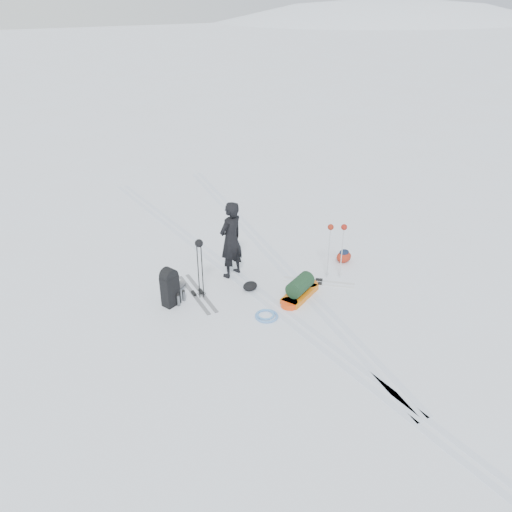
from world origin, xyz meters
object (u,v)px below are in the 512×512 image
object	(u,v)px
skier	(231,240)
pulk_sled	(300,289)
expedition_rucksack	(171,286)
ski_poles_black	(199,251)

from	to	relation	value
skier	pulk_sled	world-z (taller)	skier
skier	pulk_sled	xyz separation A→B (m)	(0.92, -1.75, -0.80)
skier	pulk_sled	distance (m)	2.13
skier	expedition_rucksack	world-z (taller)	skier
pulk_sled	ski_poles_black	bearing A→B (deg)	124.79
ski_poles_black	expedition_rucksack	bearing A→B (deg)	149.69
expedition_rucksack	ski_poles_black	distance (m)	1.09
skier	ski_poles_black	xyz separation A→B (m)	(-1.12, -0.60, 0.26)
expedition_rucksack	skier	bearing A→B (deg)	-7.71
pulk_sled	ski_poles_black	xyz separation A→B (m)	(-2.04, 1.15, 1.06)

